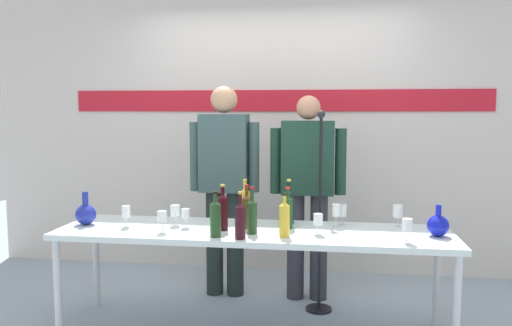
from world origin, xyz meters
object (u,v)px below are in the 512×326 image
Objects in this scene: decanter_blue_left at (86,214)px; wine_bottle_7 at (240,220)px; presenter_right at (308,184)px; wine_glass_right_3 at (318,220)px; wine_bottle_6 at (252,215)px; wine_glass_right_2 at (398,211)px; wine_bottle_3 at (223,211)px; presenter_left at (224,177)px; wine_bottle_4 at (247,210)px; decanter_blue_right at (438,225)px; wine_glass_left_1 at (186,214)px; display_table at (253,237)px; wine_glass_left_3 at (162,217)px; wine_glass_right_0 at (342,211)px; wine_bottle_0 at (289,205)px; wine_bottle_8 at (284,218)px; wine_glass_left_2 at (175,211)px; wine_glass_right_1 at (336,211)px; wine_bottle_1 at (288,210)px; wine_bottle_2 at (215,217)px; microphone_stand at (320,245)px; wine_glass_left_0 at (126,212)px; wine_glass_right_4 at (407,225)px; wine_bottle_5 at (245,204)px.

decanter_blue_left is 0.78× the size of wine_bottle_7.
presenter_right reaches higher than wine_glass_right_3.
wine_glass_right_2 is at bearing 19.65° from wine_bottle_6.
wine_bottle_3 is 1.04× the size of wine_bottle_7.
wine_bottle_6 is at bearing -66.63° from presenter_left.
presenter_right is 0.77m from wine_bottle_4.
wine_glass_right_3 is at bearing -175.15° from decanter_blue_right.
presenter_left reaches higher than decanter_blue_right.
wine_glass_right_2 is (1.33, -0.47, -0.16)m from presenter_left.
wine_glass_left_1 is (-0.43, 0.25, -0.03)m from wine_bottle_7.
display_table is 0.63m from wine_glass_left_3.
wine_glass_right_0 is at bearing 63.15° from wine_glass_right_3.
wine_glass_left_1 is (0.73, 0.00, 0.02)m from decanter_blue_left.
presenter_right reaches higher than wine_bottle_7.
presenter_left is 0.76m from wine_bottle_0.
decanter_blue_right is 0.66× the size of wine_bottle_6.
presenter_right reaches higher than wine_bottle_8.
wine_glass_right_3 is at bearing -4.33° from wine_glass_left_1.
wine_glass_left_2 is (0.64, 0.06, 0.02)m from decanter_blue_left.
wine_glass_right_1 is (-0.65, 0.18, 0.04)m from decanter_blue_right.
wine_bottle_1 is 0.86m from wine_glass_left_3.
wine_bottle_6 is at bearing -111.98° from presenter_right.
decanter_blue_right is at bearing 4.85° from wine_glass_right_3.
microphone_stand is at bearing 46.26° from wine_bottle_2.
wine_bottle_3 is at bearing 17.94° from wine_glass_left_3.
wine_bottle_7 is (0.17, -0.03, -0.00)m from wine_bottle_2.
wine_bottle_4 is at bearing -120.79° from presenter_right.
wine_bottle_2 is (0.13, -0.93, -0.14)m from presenter_left.
wine_bottle_4 is at bearing 165.67° from wine_glass_right_3.
decanter_blue_left reaches higher than wine_glass_left_0.
decanter_blue_left is at bearing -176.26° from wine_bottle_1.
display_table is at bearing -164.03° from wine_glass_right_1.
wine_glass_left_3 is (-0.59, -0.17, 0.16)m from display_table.
wine_bottle_0 is 1.06× the size of wine_bottle_4.
wine_bottle_8 is at bearing -135.35° from wine_glass_right_1.
wine_glass_left_3 is at bearing 170.26° from wine_bottle_7.
wine_bottle_6 is at bearing -160.35° from wine_glass_right_2.
wine_glass_left_1 is at bearing -178.61° from display_table.
wine_glass_right_3 is at bearing 4.89° from wine_glass_left_3.
wine_glass_right_4 is at bearing -21.25° from wine_bottle_1.
wine_glass_right_1 is (0.55, 0.28, -0.01)m from wine_bottle_6.
decanter_blue_right is 0.68× the size of wine_bottle_4.
wine_bottle_5 is 0.63m from wine_glass_right_3.
wine_glass_left_1 is (-0.13, -0.71, -0.17)m from presenter_left.
wine_bottle_5 is 0.20× the size of microphone_stand.
wine_glass_right_4 is (1.46, -0.21, 0.01)m from wine_glass_left_1.
wine_bottle_3 is 1.23m from wine_glass_right_2.
decanter_blue_left is 0.76× the size of wine_bottle_5.
presenter_left is at bearing 113.37° from wine_bottle_6.
presenter_right reaches higher than wine_glass_right_2.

